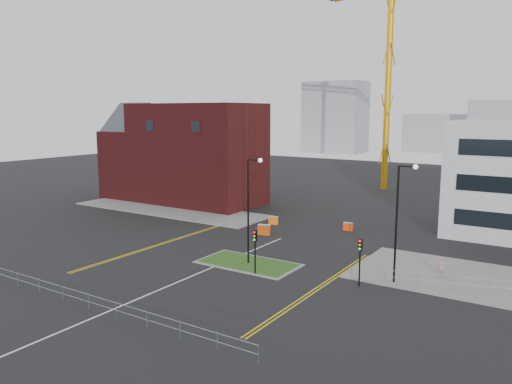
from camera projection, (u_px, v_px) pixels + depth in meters
ground at (167, 287)px, 37.21m from camera, size 200.00×200.00×0.00m
pavement_left at (169, 209)px, 66.16m from camera, size 28.00×8.00×0.12m
island_kerb at (248, 264)px, 42.76m from camera, size 8.60×4.60×0.08m
grass_island at (248, 263)px, 42.76m from camera, size 8.00×4.00×0.12m
brick_building at (181, 154)px, 71.63m from camera, size 24.20×10.07×14.24m
tower_crane at (422, 24)px, 75.19m from camera, size 50.56×17.83×37.48m
streetlamp_island at (250, 202)px, 41.78m from camera, size 1.46×0.36×9.18m
streetlamp_right_near at (400, 214)px, 37.01m from camera, size 1.46×0.36×9.18m
traffic_light_island at (255, 243)px, 39.61m from camera, size 0.28×0.33×3.65m
traffic_light_right at (360, 253)px, 36.98m from camera, size 0.28×0.33×3.65m
railing_front at (102, 302)px, 32.11m from camera, size 24.05×0.05×1.10m
railing_left at (203, 218)px, 57.91m from camera, size 6.05×0.05×1.10m
railing_right at (490, 284)px, 35.63m from camera, size 19.05×5.05×1.10m
centre_line at (184, 279)px, 38.87m from camera, size 0.15×30.00×0.01m
yellow_left_a at (169, 241)px, 50.32m from camera, size 0.12×24.00×0.01m
yellow_left_b at (171, 241)px, 50.16m from camera, size 0.12×24.00×0.01m
yellow_right_a at (317, 287)px, 37.09m from camera, size 0.12×20.00×0.01m
yellow_right_b at (321, 288)px, 36.93m from camera, size 0.12×20.00×0.01m
skyline_a at (335, 117)px, 156.34m from camera, size 18.00×12.00×22.00m
skyline_d at (455, 133)px, 156.57m from camera, size 30.00×12.00×12.00m
pedestrian at (441, 267)px, 39.37m from camera, size 0.63×0.46×1.59m
barrier_left at (264, 229)px, 52.71m from camera, size 1.40×0.77×1.12m
barrier_mid at (273, 220)px, 57.66m from camera, size 1.16×0.73×0.93m
barrier_right at (348, 226)px, 54.63m from camera, size 1.08×0.40×0.90m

